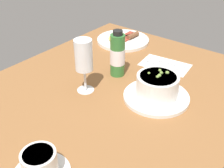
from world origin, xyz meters
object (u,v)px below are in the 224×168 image
at_px(wine_glass, 84,57).
at_px(sauce_bottle_green, 118,55).
at_px(cutlery_setting, 164,64).
at_px(breakfast_plate, 123,40).
at_px(coffee_cup, 40,165).
at_px(porridge_bowl, 157,88).

bearing_deg(wine_glass, sauce_bottle_green, -7.19).
distance_m(cutlery_setting, breakfast_plate, 0.28).
relative_size(cutlery_setting, breakfast_plate, 0.83).
bearing_deg(sauce_bottle_green, coffee_cup, -163.42).
xyz_separation_m(cutlery_setting, breakfast_plate, (0.08, 0.26, 0.01)).
distance_m(coffee_cup, wine_glass, 0.38).
bearing_deg(sauce_bottle_green, wine_glass, 172.81).
xyz_separation_m(coffee_cup, sauce_bottle_green, (0.48, 0.14, 0.05)).
distance_m(coffee_cup, sauce_bottle_green, 0.51).
height_order(cutlery_setting, coffee_cup, coffee_cup).
height_order(coffee_cup, sauce_bottle_green, sauce_bottle_green).
height_order(cutlery_setting, breakfast_plate, breakfast_plate).
xyz_separation_m(porridge_bowl, coffee_cup, (-0.44, 0.05, -0.01)).
bearing_deg(breakfast_plate, wine_glass, -160.78).
bearing_deg(coffee_cup, cutlery_setting, 3.65).
distance_m(wine_glass, breakfast_plate, 0.45).
bearing_deg(breakfast_plate, coffee_cup, -157.49).
relative_size(coffee_cup, breakfast_plate, 0.57).
xyz_separation_m(porridge_bowl, wine_glass, (-0.11, 0.22, 0.09)).
height_order(sauce_bottle_green, breakfast_plate, sauce_bottle_green).
xyz_separation_m(coffee_cup, breakfast_plate, (0.74, 0.31, -0.02)).
bearing_deg(coffee_cup, breakfast_plate, 22.51).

